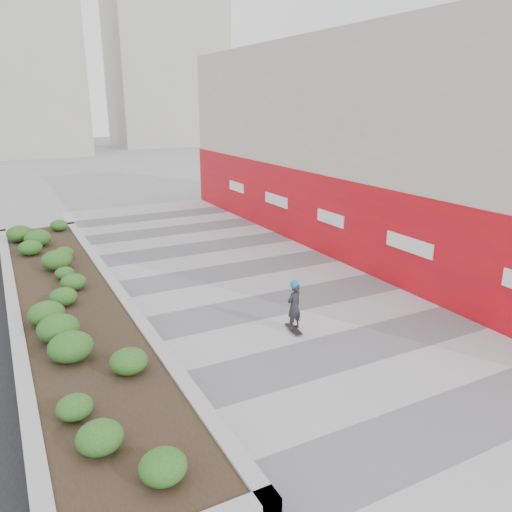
# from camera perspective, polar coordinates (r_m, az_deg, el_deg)

# --- Properties ---
(ground) EXTENTS (160.00, 160.00, 0.00)m
(ground) POSITION_cam_1_polar(r_m,az_deg,el_deg) (11.02, 16.11, -14.10)
(ground) COLOR gray
(ground) RESTS_ON ground
(walkway) EXTENTS (8.00, 36.00, 0.01)m
(walkway) POSITION_cam_1_polar(r_m,az_deg,el_deg) (13.04, 7.00, -8.34)
(walkway) COLOR #A8A8AD
(walkway) RESTS_ON ground
(building) EXTENTS (6.04, 24.08, 8.00)m
(building) POSITION_cam_1_polar(r_m,az_deg,el_deg) (20.87, 14.12, 12.26)
(building) COLOR #BAAE9E
(building) RESTS_ON ground
(planter) EXTENTS (3.00, 18.00, 0.90)m
(planter) POSITION_cam_1_polar(r_m,az_deg,el_deg) (14.62, -20.73, -4.73)
(planter) COLOR #9E9EA0
(planter) RESTS_ON ground
(distant_bldg_north_r) EXTENTS (14.00, 10.00, 24.00)m
(distant_bldg_north_r) POSITION_cam_1_polar(r_m,az_deg,el_deg) (70.38, -10.28, 22.21)
(distant_bldg_north_r) COLOR #ADAAA3
(distant_bldg_north_r) RESTS_ON ground
(manhole_cover) EXTENTS (0.44, 0.44, 0.01)m
(manhole_cover) POSITION_cam_1_polar(r_m,az_deg,el_deg) (13.31, 8.79, -7.88)
(manhole_cover) COLOR #595654
(manhole_cover) RESTS_ON ground
(skateboarder) EXTENTS (0.51, 0.74, 1.39)m
(skateboarder) POSITION_cam_1_polar(r_m,az_deg,el_deg) (12.62, 4.37, -5.68)
(skateboarder) COLOR beige
(skateboarder) RESTS_ON ground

